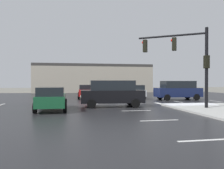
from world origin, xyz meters
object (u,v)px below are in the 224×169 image
object	(u,v)px
traffic_signal_mast	(186,55)
sedan_blue	(114,90)
suv_navy	(178,90)
sedan_green	(52,98)
suv_black	(112,93)
sedan_red	(86,91)
sedan_white	(132,91)

from	to	relation	value
traffic_signal_mast	sedan_blue	xyz separation A→B (m)	(-2.02, 16.53, -3.06)
suv_navy	sedan_green	bearing A→B (deg)	-149.95
suv_black	sedan_green	bearing A→B (deg)	22.42
sedan_blue	sedan_red	bearing A→B (deg)	-43.84
sedan_green	sedan_red	bearing A→B (deg)	-15.99
traffic_signal_mast	sedan_green	size ratio (longest dim) A/B	1.24
sedan_red	sedan_white	bearing A→B (deg)	73.72
sedan_red	suv_navy	xyz separation A→B (m)	(9.48, -4.29, 0.24)
traffic_signal_mast	suv_black	bearing A→B (deg)	11.55
traffic_signal_mast	suv_navy	world-z (taller)	traffic_signal_mast
suv_navy	suv_black	bearing A→B (deg)	-145.36
sedan_red	traffic_signal_mast	bearing A→B (deg)	30.26
suv_navy	traffic_signal_mast	bearing A→B (deg)	-111.89
suv_navy	sedan_white	bearing A→B (deg)	150.73
traffic_signal_mast	sedan_blue	size ratio (longest dim) A/B	1.23
traffic_signal_mast	sedan_blue	distance (m)	16.93
sedan_white	sedan_blue	xyz separation A→B (m)	(-0.84, 6.30, 0.00)
sedan_blue	suv_navy	size ratio (longest dim) A/B	0.94
sedan_blue	sedan_red	world-z (taller)	same
sedan_green	suv_black	bearing A→B (deg)	-70.67
sedan_white	sedan_red	world-z (taller)	same
traffic_signal_mast	suv_black	distance (m)	6.16
sedan_white	suv_black	size ratio (longest dim) A/B	0.95
sedan_white	suv_navy	distance (m)	5.09
traffic_signal_mast	suv_black	world-z (taller)	traffic_signal_mast
traffic_signal_mast	sedan_green	xyz separation A→B (m)	(-9.47, 0.58, -3.06)
traffic_signal_mast	sedan_white	size ratio (longest dim) A/B	1.20
traffic_signal_mast	sedan_white	world-z (taller)	traffic_signal_mast
sedan_green	sedan_blue	xyz separation A→B (m)	(7.45, 15.95, 0.00)
sedan_blue	sedan_red	xyz separation A→B (m)	(-4.24, -4.55, 0.00)
sedan_green	suv_black	distance (m)	4.73
sedan_green	suv_black	xyz separation A→B (m)	(4.45, 1.58, 0.24)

